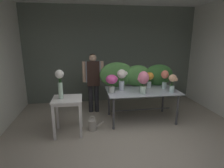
# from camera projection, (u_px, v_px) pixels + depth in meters

# --- Properties ---
(ground_plane) EXTENTS (7.12, 7.12, 0.00)m
(ground_plane) POSITION_uv_depth(u_px,v_px,m) (121.00, 119.00, 4.67)
(ground_plane) COLOR #9E9384
(wall_back) EXTENTS (5.47, 0.12, 2.98)m
(wall_back) POSITION_uv_depth(u_px,v_px,m) (111.00, 55.00, 5.85)
(wall_back) COLOR slate
(wall_back) RESTS_ON ground
(display_table_glass) EXTENTS (1.72, 1.01, 0.79)m
(display_table_glass) POSITION_uv_depth(u_px,v_px,m) (141.00, 94.00, 4.51)
(display_table_glass) COLOR silver
(display_table_glass) RESTS_ON ground
(side_table_white) EXTENTS (0.61, 0.58, 0.80)m
(side_table_white) POSITION_uv_depth(u_px,v_px,m) (67.00, 104.00, 3.84)
(side_table_white) COLOR white
(side_table_white) RESTS_ON ground
(florist) EXTENTS (0.57, 0.24, 1.62)m
(florist) POSITION_uv_depth(u_px,v_px,m) (93.00, 77.00, 4.94)
(florist) COLOR #232328
(florist) RESTS_ON ground
(foliage_backdrop) EXTENTS (1.97, 0.31, 0.64)m
(foliage_backdrop) POSITION_uv_depth(u_px,v_px,m) (137.00, 75.00, 4.78)
(foliage_backdrop) COLOR #477F3D
(foliage_backdrop) RESTS_ON display_table_glass
(vase_ivory_freesia) EXTENTS (0.25, 0.22, 0.51)m
(vase_ivory_freesia) POSITION_uv_depth(u_px,v_px,m) (122.00, 78.00, 4.39)
(vase_ivory_freesia) COLOR silver
(vase_ivory_freesia) RESTS_ON display_table_glass
(vase_sunset_anemones) EXTENTS (0.21, 0.21, 0.40)m
(vase_sunset_anemones) POSITION_uv_depth(u_px,v_px,m) (149.00, 78.00, 4.64)
(vase_sunset_anemones) COLOR silver
(vase_sunset_anemones) RESTS_ON display_table_glass
(vase_coral_roses) EXTENTS (0.19, 0.19, 0.46)m
(vase_coral_roses) POSITION_uv_depth(u_px,v_px,m) (165.00, 77.00, 4.56)
(vase_coral_roses) COLOR silver
(vase_coral_roses) RESTS_ON display_table_glass
(vase_peach_snapdragons) EXTENTS (0.20, 0.18, 0.42)m
(vase_peach_snapdragons) POSITION_uv_depth(u_px,v_px,m) (173.00, 82.00, 4.23)
(vase_peach_snapdragons) COLOR silver
(vase_peach_snapdragons) RESTS_ON display_table_glass
(vase_rosy_hydrangea) EXTENTS (0.27, 0.25, 0.52)m
(vase_rosy_hydrangea) POSITION_uv_depth(u_px,v_px,m) (143.00, 80.00, 4.12)
(vase_rosy_hydrangea) COLOR silver
(vase_rosy_hydrangea) RESTS_ON display_table_glass
(vase_fuchsia_ranunculus) EXTENTS (0.28, 0.27, 0.43)m
(vase_fuchsia_ranunculus) POSITION_uv_depth(u_px,v_px,m) (112.00, 81.00, 4.18)
(vase_fuchsia_ranunculus) COLOR silver
(vase_fuchsia_ranunculus) RESTS_ON display_table_glass
(vase_white_roses_tall) EXTENTS (0.17, 0.17, 0.60)m
(vase_white_roses_tall) POSITION_uv_depth(u_px,v_px,m) (60.00, 82.00, 3.71)
(vase_white_roses_tall) COLOR silver
(vase_white_roses_tall) RESTS_ON side_table_white
(watering_can) EXTENTS (0.35, 0.18, 0.34)m
(watering_can) POSITION_uv_depth(u_px,v_px,m) (93.00, 125.00, 4.10)
(watering_can) COLOR #B7B2A8
(watering_can) RESTS_ON ground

